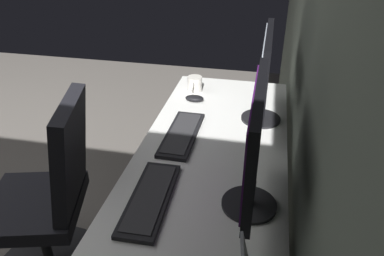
{
  "coord_description": "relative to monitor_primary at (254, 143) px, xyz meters",
  "views": [
    {
      "loc": [
        1.5,
        2.15,
        1.65
      ],
      "look_at": [
        0.32,
        1.9,
        0.95
      ],
      "focal_mm": 34.58,
      "sensor_mm": 36.0,
      "label": 1
    }
  ],
  "objects": [
    {
      "name": "monitor_secondary",
      "position": [
        -0.67,
        0.01,
        -0.01
      ],
      "size": [
        0.56,
        0.2,
        0.45
      ],
      "color": "black",
      "rests_on": "desk"
    },
    {
      "name": "keyboard_spare",
      "position": [
        0.05,
        -0.36,
        -0.26
      ],
      "size": [
        0.42,
        0.15,
        0.02
      ],
      "color": "black",
      "rests_on": "desk"
    },
    {
      "name": "wall_back",
      "position": [
        -0.46,
        0.21,
        0.3
      ],
      "size": [
        4.83,
        0.1,
        2.6
      ],
      "primitive_type": "cube",
      "color": "slate",
      "rests_on": "ground"
    },
    {
      "name": "mouse_main",
      "position": [
        -0.81,
        -0.37,
        -0.25
      ],
      "size": [
        0.06,
        0.1,
        0.03
      ],
      "primitive_type": "ellipsoid",
      "color": "black",
      "rests_on": "desk"
    },
    {
      "name": "coffee_mug",
      "position": [
        -0.94,
        -0.39,
        -0.22
      ],
      "size": [
        0.13,
        0.09,
        0.09
      ],
      "color": "silver",
      "rests_on": "desk"
    },
    {
      "name": "desk",
      "position": [
        -0.13,
        -0.19,
        -0.34
      ],
      "size": [
        2.05,
        0.66,
        0.73
      ],
      "color": "white",
      "rests_on": "ground"
    },
    {
      "name": "monitor_primary",
      "position": [
        0.0,
        0.0,
        0.0
      ],
      "size": [
        0.54,
        0.2,
        0.47
      ],
      "color": "black",
      "rests_on": "desk"
    },
    {
      "name": "keyboard_main",
      "position": [
        -0.42,
        -0.35,
        -0.26
      ],
      "size": [
        0.42,
        0.14,
        0.02
      ],
      "color": "black",
      "rests_on": "desk"
    },
    {
      "name": "office_chair",
      "position": [
        -0.11,
        -0.91,
        -0.54
      ],
      "size": [
        0.56,
        0.6,
        0.97
      ],
      "color": "black",
      "rests_on": "ground"
    }
  ]
}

